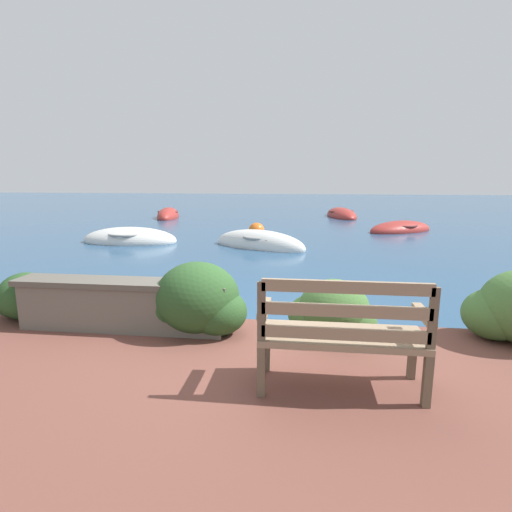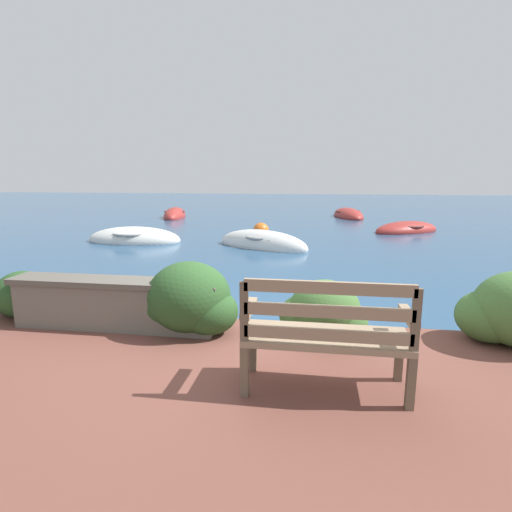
% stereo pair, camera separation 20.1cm
% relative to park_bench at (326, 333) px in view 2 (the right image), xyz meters
% --- Properties ---
extents(ground_plane, '(80.00, 80.00, 0.00)m').
position_rel_park_bench_xyz_m(ground_plane, '(-0.74, 1.48, -0.70)').
color(ground_plane, navy).
extents(park_bench, '(1.28, 0.48, 0.93)m').
position_rel_park_bench_xyz_m(park_bench, '(0.00, 0.00, 0.00)').
color(park_bench, brown).
rests_on(park_bench, patio_terrace).
extents(stone_wall, '(2.35, 0.38, 0.55)m').
position_rel_park_bench_xyz_m(stone_wall, '(-2.25, 1.02, -0.20)').
color(stone_wall, '#666056').
rests_on(stone_wall, patio_terrace).
extents(hedge_clump_far_left, '(0.82, 0.59, 0.56)m').
position_rel_park_bench_xyz_m(hedge_clump_far_left, '(-3.51, 1.18, -0.24)').
color(hedge_clump_far_left, '#284C23').
rests_on(hedge_clump_far_left, patio_terrace).
extents(hedge_clump_left, '(1.12, 0.81, 0.76)m').
position_rel_park_bench_xyz_m(hedge_clump_left, '(-1.43, 1.05, -0.15)').
color(hedge_clump_left, '#284C23').
rests_on(hedge_clump_left, patio_terrace).
extents(hedge_clump_centre, '(0.91, 0.65, 0.62)m').
position_rel_park_bench_xyz_m(hedge_clump_centre, '(0.00, 1.07, -0.21)').
color(hedge_clump_centre, '#426B33').
rests_on(hedge_clump_centre, patio_terrace).
extents(rowboat_nearest, '(2.87, 2.06, 0.82)m').
position_rel_park_bench_xyz_m(rowboat_nearest, '(-1.51, 7.59, -0.63)').
color(rowboat_nearest, silver).
rests_on(rowboat_nearest, ground_plane).
extents(rowboat_mid, '(2.77, 1.35, 0.77)m').
position_rel_park_bench_xyz_m(rowboat_mid, '(-5.32, 7.93, -0.63)').
color(rowboat_mid, silver).
rests_on(rowboat_mid, ground_plane).
extents(rowboat_far, '(2.76, 2.35, 0.65)m').
position_rel_park_bench_xyz_m(rowboat_far, '(3.00, 11.35, -0.64)').
color(rowboat_far, '#9E2D28').
rests_on(rowboat_far, ground_plane).
extents(rowboat_outer, '(1.45, 2.86, 0.82)m').
position_rel_park_bench_xyz_m(rowboat_outer, '(-6.61, 14.91, -0.63)').
color(rowboat_outer, '#9E2D28').
rests_on(rowboat_outer, ground_plane).
extents(rowboat_distant, '(1.68, 3.34, 0.75)m').
position_rel_park_bench_xyz_m(rowboat_distant, '(1.40, 16.32, -0.64)').
color(rowboat_distant, '#9E2D28').
rests_on(rowboat_distant, ground_plane).
extents(mooring_buoy, '(0.59, 0.59, 0.54)m').
position_rel_park_bench_xyz_m(mooring_buoy, '(-1.91, 10.22, -0.61)').
color(mooring_buoy, orange).
rests_on(mooring_buoy, ground_plane).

